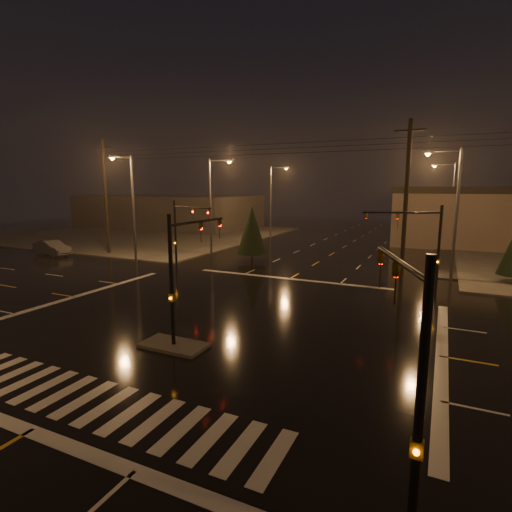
% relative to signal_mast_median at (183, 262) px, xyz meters
% --- Properties ---
extents(ground, '(140.00, 140.00, 0.00)m').
position_rel_signal_mast_median_xyz_m(ground, '(-0.00, 3.07, -3.75)').
color(ground, black).
rests_on(ground, ground).
extents(sidewalk_nw, '(36.00, 36.00, 0.12)m').
position_rel_signal_mast_median_xyz_m(sidewalk_nw, '(-30.00, 33.07, -3.69)').
color(sidewalk_nw, '#413F3A').
rests_on(sidewalk_nw, ground).
extents(median_island, '(3.00, 1.60, 0.15)m').
position_rel_signal_mast_median_xyz_m(median_island, '(-0.00, -0.93, -3.68)').
color(median_island, '#413F3A').
rests_on(median_island, ground).
extents(crosswalk, '(15.00, 2.60, 0.01)m').
position_rel_signal_mast_median_xyz_m(crosswalk, '(-0.00, -5.93, -3.75)').
color(crosswalk, beige).
rests_on(crosswalk, ground).
extents(stop_bar_near, '(16.00, 0.50, 0.01)m').
position_rel_signal_mast_median_xyz_m(stop_bar_near, '(-0.00, -7.93, -3.75)').
color(stop_bar_near, beige).
rests_on(stop_bar_near, ground).
extents(stop_bar_far, '(16.00, 0.50, 0.01)m').
position_rel_signal_mast_median_xyz_m(stop_bar_far, '(-0.00, 14.07, -3.75)').
color(stop_bar_far, beige).
rests_on(stop_bar_far, ground).
extents(commercial_block, '(30.00, 18.00, 5.60)m').
position_rel_signal_mast_median_xyz_m(commercial_block, '(-35.00, 45.07, -0.95)').
color(commercial_block, '#3B3734').
rests_on(commercial_block, ground).
extents(signal_mast_median, '(0.25, 4.59, 6.00)m').
position_rel_signal_mast_median_xyz_m(signal_mast_median, '(0.00, 0.00, 0.00)').
color(signal_mast_median, black).
rests_on(signal_mast_median, ground).
extents(signal_mast_ne, '(4.84, 1.86, 6.00)m').
position_rel_signal_mast_median_xyz_m(signal_mast_ne, '(9.50, 13.21, 0.04)').
color(signal_mast_ne, black).
rests_on(signal_mast_ne, ground).
extents(signal_mast_nw, '(4.84, 1.86, 6.00)m').
position_rel_signal_mast_median_xyz_m(signal_mast_nw, '(-9.50, 13.21, 0.04)').
color(signal_mast_nw, black).
rests_on(signal_mast_nw, ground).
extents(signal_mast_se, '(1.55, 3.87, 6.00)m').
position_rel_signal_mast_median_xyz_m(signal_mast_se, '(10.23, -6.68, -0.04)').
color(signal_mast_se, black).
rests_on(signal_mast_se, ground).
extents(streetlight_1, '(2.77, 0.32, 10.00)m').
position_rel_signal_mast_median_xyz_m(streetlight_1, '(-11.18, 21.07, 2.05)').
color(streetlight_1, '#38383A').
rests_on(streetlight_1, ground).
extents(streetlight_2, '(2.77, 0.32, 10.00)m').
position_rel_signal_mast_median_xyz_m(streetlight_2, '(-11.18, 37.07, 2.05)').
color(streetlight_2, '#38383A').
rests_on(streetlight_2, ground).
extents(streetlight_3, '(2.77, 0.32, 10.00)m').
position_rel_signal_mast_median_xyz_m(streetlight_3, '(11.18, 19.07, 2.05)').
color(streetlight_3, '#38383A').
rests_on(streetlight_3, ground).
extents(streetlight_4, '(2.77, 0.32, 10.00)m').
position_rel_signal_mast_median_xyz_m(streetlight_4, '(11.18, 39.07, 2.05)').
color(streetlight_4, '#38383A').
rests_on(streetlight_4, ground).
extents(streetlight_5, '(0.32, 2.77, 10.00)m').
position_rel_signal_mast_median_xyz_m(streetlight_5, '(-16.00, 14.26, 2.05)').
color(streetlight_5, '#38383A').
rests_on(streetlight_5, ground).
extents(utility_pole_0, '(2.20, 0.32, 12.00)m').
position_rel_signal_mast_median_xyz_m(utility_pole_0, '(-22.00, 17.07, 2.38)').
color(utility_pole_0, black).
rests_on(utility_pole_0, ground).
extents(utility_pole_1, '(2.20, 0.32, 12.00)m').
position_rel_signal_mast_median_xyz_m(utility_pole_1, '(8.00, 17.07, 2.38)').
color(utility_pole_1, black).
rests_on(utility_pole_1, ground).
extents(conifer_3, '(2.96, 2.96, 5.32)m').
position_rel_signal_mast_median_xyz_m(conifer_3, '(-6.13, 19.92, -0.74)').
color(conifer_3, black).
rests_on(conifer_3, ground).
extents(car_crossing, '(4.94, 2.27, 1.57)m').
position_rel_signal_mast_median_xyz_m(car_crossing, '(-26.68, 13.76, -2.97)').
color(car_crossing, '#595B60').
rests_on(car_crossing, ground).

